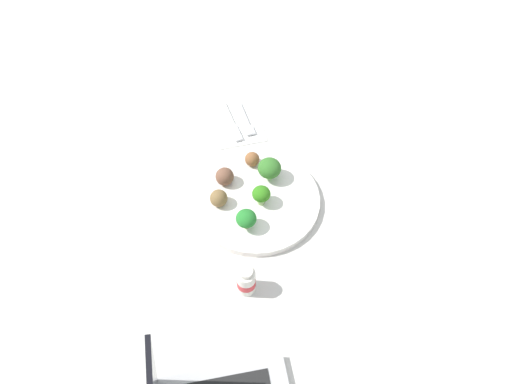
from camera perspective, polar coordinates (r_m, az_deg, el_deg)
ground_plane at (r=1.02m, az=-0.00°, el=-1.23°), size 4.00×4.00×0.00m
plate at (r=1.02m, az=-0.00°, el=-0.96°), size 0.28×0.28×0.02m
broccoli_floret_mid_left at (r=0.98m, az=0.66°, el=-0.30°), size 0.04×0.04×0.05m
broccoli_floret_center at (r=0.94m, az=-1.22°, el=-3.31°), size 0.04×0.04×0.05m
broccoli_floret_mid_right at (r=1.02m, az=1.67°, el=2.94°), size 0.05×0.05×0.05m
meatball_center at (r=1.06m, az=-0.48°, el=4.08°), size 0.03×0.03×0.03m
meatball_mid_right at (r=0.98m, az=-4.58°, el=-0.97°), size 0.04×0.04×0.04m
meatball_far_rim at (r=1.02m, az=-3.88°, el=1.93°), size 0.04×0.04×0.04m
napkin at (r=1.19m, az=-2.28°, el=8.75°), size 0.18×0.13×0.01m
fork at (r=1.18m, az=-1.32°, el=8.83°), size 0.12×0.03×0.01m
knife at (r=1.18m, az=-3.04°, el=8.54°), size 0.15×0.03×0.01m
yogurt_bottle at (r=0.89m, az=-1.22°, el=-10.90°), size 0.04×0.04×0.07m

